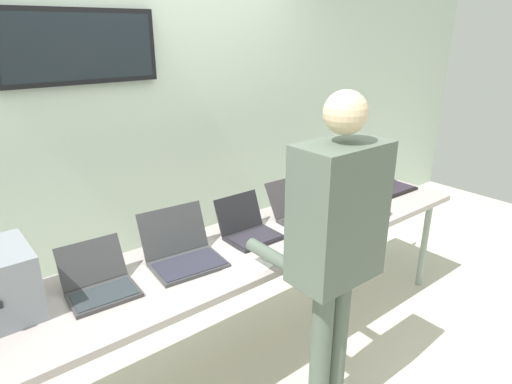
# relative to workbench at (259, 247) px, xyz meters

# --- Properties ---
(ground) EXTENTS (8.00, 8.00, 0.04)m
(ground) POSITION_rel_workbench_xyz_m (0.00, 0.00, -0.77)
(ground) COLOR beige
(back_wall) EXTENTS (8.00, 0.11, 2.45)m
(back_wall) POSITION_rel_workbench_xyz_m (-0.01, 1.13, 0.50)
(back_wall) COLOR silver
(back_wall) RESTS_ON ground
(workbench) EXTENTS (3.23, 0.70, 0.80)m
(workbench) POSITION_rel_workbench_xyz_m (0.00, 0.00, 0.00)
(workbench) COLOR #B2A4A2
(workbench) RESTS_ON ground
(laptop_station_0) EXTENTS (0.33, 0.35, 0.21)m
(laptop_station_0) POSITION_rel_workbench_xyz_m (-0.95, 0.05, 0.10)
(laptop_station_0) COLOR #3B3A3D
(laptop_station_0) RESTS_ON workbench
(laptop_station_1) EXTENTS (0.41, 0.40, 0.27)m
(laptop_station_1) POSITION_rel_workbench_xyz_m (-0.49, 0.05, 0.11)
(laptop_station_1) COLOR #3C3D3F
(laptop_station_1) RESTS_ON workbench
(laptop_station_2) EXTENTS (0.32, 0.32, 0.23)m
(laptop_station_2) POSITION_rel_workbench_xyz_m (-0.02, 0.07, 0.11)
(laptop_station_2) COLOR black
(laptop_station_2) RESTS_ON workbench
(laptop_station_3) EXTENTS (0.37, 0.39, 0.24)m
(laptop_station_3) POSITION_rel_workbench_xyz_m (0.42, 0.05, 0.11)
(laptop_station_3) COLOR #3A3638
(laptop_station_3) RESTS_ON workbench
(laptop_station_4) EXTENTS (0.37, 0.30, 0.23)m
(laptop_station_4) POSITION_rel_workbench_xyz_m (0.89, 0.04, 0.11)
(laptop_station_4) COLOR #24242B
(laptop_station_4) RESTS_ON workbench
(laptop_station_5) EXTENTS (0.37, 0.29, 0.25)m
(laptop_station_5) POSITION_rel_workbench_xyz_m (1.36, 0.05, 0.11)
(laptop_station_5) COLOR black
(laptop_station_5) RESTS_ON workbench
(person) EXTENTS (0.44, 0.58, 1.75)m
(person) POSITION_rel_workbench_xyz_m (-0.04, -0.62, 0.32)
(person) COLOR #546054
(person) RESTS_ON ground
(coffee_mug) EXTENTS (0.09, 0.09, 0.09)m
(coffee_mug) POSITION_rel_workbench_xyz_m (0.88, -0.25, 0.09)
(coffee_mug) COLOR #284490
(coffee_mug) RESTS_ON workbench
(paper_sheet) EXTENTS (0.27, 0.33, 0.00)m
(paper_sheet) POSITION_rel_workbench_xyz_m (-0.27, -0.17, 0.05)
(paper_sheet) COLOR white
(paper_sheet) RESTS_ON workbench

